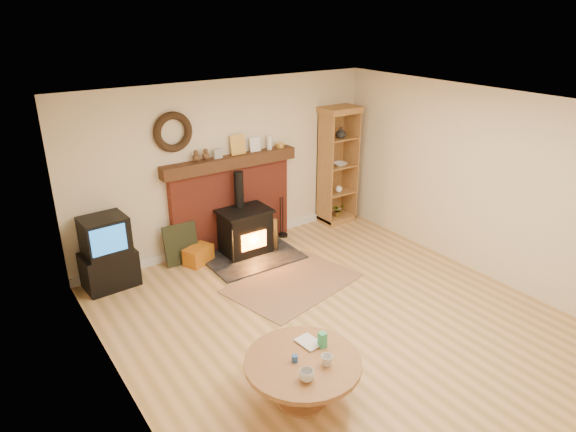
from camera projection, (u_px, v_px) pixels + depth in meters
ground at (339, 323)px, 6.23m from camera, size 5.50×5.50×0.00m
room_shell at (338, 188)px, 5.64m from camera, size 5.02×5.52×2.61m
chimney_breast at (231, 198)px, 7.97m from camera, size 2.20×0.22×1.78m
wood_stove at (246, 233)px, 7.84m from camera, size 1.40×1.00×1.28m
area_rug at (293, 283)px, 7.11m from camera, size 1.95×1.54×0.01m
tv_unit at (108, 254)px, 6.88m from camera, size 0.72×0.53×1.01m
curio_cabinet at (337, 166)px, 8.85m from camera, size 0.65×0.47×2.03m
firelog_box at (198, 255)px, 7.63m from camera, size 0.49×0.42×0.26m
leaning_painting at (181, 244)px, 7.58m from camera, size 0.52×0.14×0.61m
fire_tools at (283, 230)px, 8.54m from camera, size 0.16×0.16×0.70m
coffee_table at (303, 368)px, 4.87m from camera, size 1.12×1.12×0.63m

